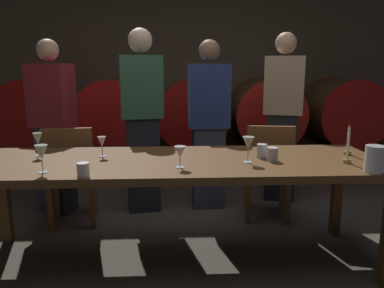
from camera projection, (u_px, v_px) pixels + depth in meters
name	position (u px, v px, depth m)	size (l,w,h in m)	color
ground_plane	(207.00, 266.00, 2.62)	(8.57, 8.57, 0.00)	#4C443A
back_wall	(189.00, 71.00, 5.23)	(6.59, 0.24, 2.62)	brown
barrel_shelf	(191.00, 159.00, 4.92)	(5.93, 0.90, 0.37)	brown
wine_barrel_far_left	(38.00, 114.00, 4.71)	(0.86, 0.91, 0.86)	#513319
wine_barrel_left	(115.00, 113.00, 4.75)	(0.86, 0.91, 0.86)	brown
wine_barrel_center	(192.00, 113.00, 4.80)	(0.86, 0.91, 0.86)	brown
wine_barrel_right	(264.00, 112.00, 4.85)	(0.86, 0.91, 0.86)	#513319
wine_barrel_far_right	(341.00, 112.00, 4.89)	(0.86, 0.91, 0.86)	#513319
dining_table	(174.00, 168.00, 2.56)	(2.81, 0.88, 0.75)	brown
chair_left	(71.00, 172.00, 3.21)	(0.45, 0.45, 0.88)	brown
chair_right	(268.00, 168.00, 3.33)	(0.45, 0.45, 0.88)	brown
guest_far_left	(53.00, 127.00, 3.49)	(0.43, 0.34, 1.61)	#33384C
guest_center_left	(142.00, 120.00, 3.51)	(0.41, 0.30, 1.71)	black
guest_center_right	(209.00, 125.00, 3.60)	(0.39, 0.26, 1.62)	#33384C
guest_far_right	(282.00, 117.00, 3.81)	(0.43, 0.34, 1.70)	black
candle_left	(347.00, 153.00, 2.45)	(0.05, 0.05, 0.22)	olive
candle_right	(348.00, 146.00, 2.68)	(0.05, 0.05, 0.22)	olive
pitcher	(375.00, 159.00, 2.22)	(0.11, 0.11, 0.16)	silver
wine_glass_left	(38.00, 140.00, 2.62)	(0.06, 0.06, 0.17)	silver
wine_glass_center_left	(41.00, 153.00, 2.21)	(0.08, 0.08, 0.17)	silver
wine_glass_center_right	(102.00, 142.00, 2.62)	(0.06, 0.06, 0.14)	white
wine_glass_right	(180.00, 152.00, 2.33)	(0.07, 0.07, 0.14)	white
wine_glass_far_right	(248.00, 144.00, 2.45)	(0.08, 0.08, 0.17)	silver
cup_center_left	(83.00, 170.00, 2.15)	(0.07, 0.07, 0.08)	white
cup_center_right	(262.00, 151.00, 2.60)	(0.07, 0.07, 0.09)	silver
cup_far_right	(272.00, 154.00, 2.51)	(0.08, 0.08, 0.09)	silver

